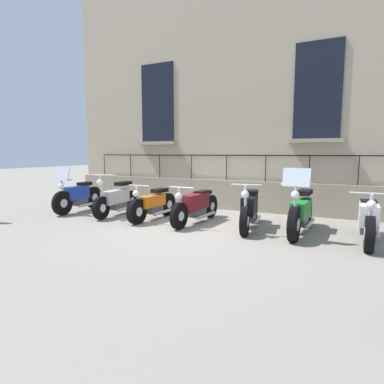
{
  "coord_description": "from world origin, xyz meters",
  "views": [
    {
      "loc": [
        6.43,
        3.18,
        1.71
      ],
      "look_at": [
        -0.17,
        0.0,
        0.8
      ],
      "focal_mm": 29.56,
      "sensor_mm": 36.0,
      "label": 1
    }
  ],
  "objects_px": {
    "motorcycle_blue": "(78,196)",
    "motorcycle_silver": "(117,199)",
    "motorcycle_white": "(368,221)",
    "motorcycle_green": "(301,213)",
    "motorcycle_maroon": "(196,206)",
    "motorcycle_orange": "(153,205)",
    "motorcycle_black": "(250,210)"
  },
  "relations": [
    {
      "from": "motorcycle_orange",
      "to": "motorcycle_maroon",
      "type": "bearing_deg",
      "value": 94.73
    },
    {
      "from": "motorcycle_maroon",
      "to": "motorcycle_silver",
      "type": "bearing_deg",
      "value": -89.37
    },
    {
      "from": "motorcycle_silver",
      "to": "motorcycle_maroon",
      "type": "bearing_deg",
      "value": 90.63
    },
    {
      "from": "motorcycle_maroon",
      "to": "motorcycle_white",
      "type": "distance_m",
      "value": 3.68
    },
    {
      "from": "motorcycle_black",
      "to": "motorcycle_green",
      "type": "distance_m",
      "value": 1.11
    },
    {
      "from": "motorcycle_orange",
      "to": "motorcycle_white",
      "type": "bearing_deg",
      "value": 89.76
    },
    {
      "from": "motorcycle_green",
      "to": "motorcycle_blue",
      "type": "bearing_deg",
      "value": -88.67
    },
    {
      "from": "motorcycle_blue",
      "to": "motorcycle_silver",
      "type": "distance_m",
      "value": 1.35
    },
    {
      "from": "motorcycle_black",
      "to": "motorcycle_white",
      "type": "height_order",
      "value": "motorcycle_black"
    },
    {
      "from": "motorcycle_green",
      "to": "motorcycle_white",
      "type": "xyz_separation_m",
      "value": [
        0.15,
        1.24,
        -0.02
      ]
    },
    {
      "from": "motorcycle_green",
      "to": "motorcycle_maroon",
      "type": "bearing_deg",
      "value": -89.17
    },
    {
      "from": "motorcycle_black",
      "to": "motorcycle_white",
      "type": "bearing_deg",
      "value": 86.83
    },
    {
      "from": "motorcycle_orange",
      "to": "motorcycle_green",
      "type": "height_order",
      "value": "motorcycle_green"
    },
    {
      "from": "motorcycle_blue",
      "to": "motorcycle_orange",
      "type": "height_order",
      "value": "motorcycle_blue"
    },
    {
      "from": "motorcycle_orange",
      "to": "motorcycle_green",
      "type": "xyz_separation_m",
      "value": [
        -0.13,
        3.62,
        0.06
      ]
    },
    {
      "from": "motorcycle_silver",
      "to": "motorcycle_orange",
      "type": "xyz_separation_m",
      "value": [
        0.07,
        1.23,
        -0.05
      ]
    },
    {
      "from": "motorcycle_silver",
      "to": "motorcycle_orange",
      "type": "distance_m",
      "value": 1.23
    },
    {
      "from": "motorcycle_silver",
      "to": "motorcycle_maroon",
      "type": "distance_m",
      "value": 2.41
    },
    {
      "from": "motorcycle_blue",
      "to": "motorcycle_white",
      "type": "bearing_deg",
      "value": 89.93
    },
    {
      "from": "motorcycle_maroon",
      "to": "motorcycle_green",
      "type": "xyz_separation_m",
      "value": [
        -0.04,
        2.44,
        0.02
      ]
    },
    {
      "from": "motorcycle_orange",
      "to": "motorcycle_white",
      "type": "relative_size",
      "value": 0.95
    },
    {
      "from": "motorcycle_silver",
      "to": "motorcycle_green",
      "type": "relative_size",
      "value": 0.92
    },
    {
      "from": "motorcycle_silver",
      "to": "motorcycle_orange",
      "type": "relative_size",
      "value": 1.04
    },
    {
      "from": "motorcycle_silver",
      "to": "motorcycle_white",
      "type": "bearing_deg",
      "value": 89.14
    },
    {
      "from": "motorcycle_black",
      "to": "motorcycle_green",
      "type": "xyz_separation_m",
      "value": [
        -0.02,
        1.11,
        0.03
      ]
    },
    {
      "from": "motorcycle_silver",
      "to": "motorcycle_green",
      "type": "xyz_separation_m",
      "value": [
        -0.06,
        4.85,
        0.02
      ]
    },
    {
      "from": "motorcycle_maroon",
      "to": "motorcycle_green",
      "type": "distance_m",
      "value": 2.44
    },
    {
      "from": "motorcycle_black",
      "to": "motorcycle_orange",
      "type": "bearing_deg",
      "value": -87.5
    },
    {
      "from": "motorcycle_maroon",
      "to": "motorcycle_green",
      "type": "relative_size",
      "value": 1.0
    },
    {
      "from": "motorcycle_maroon",
      "to": "motorcycle_green",
      "type": "height_order",
      "value": "motorcycle_green"
    },
    {
      "from": "motorcycle_silver",
      "to": "motorcycle_maroon",
      "type": "height_order",
      "value": "motorcycle_silver"
    },
    {
      "from": "motorcycle_orange",
      "to": "motorcycle_green",
      "type": "bearing_deg",
      "value": 92.1
    }
  ]
}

